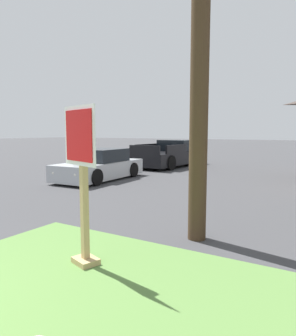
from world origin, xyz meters
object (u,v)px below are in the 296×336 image
at_px(parked_sedan_silver, 100,166).
at_px(pickup_truck_black, 170,155).
at_px(stop_sign, 83,186).
at_px(manhole_cover, 61,252).

bearing_deg(parked_sedan_silver, pickup_truck_black, 87.72).
relative_size(parked_sedan_silver, pickup_truck_black, 0.82).
bearing_deg(stop_sign, manhole_cover, 160.03).
bearing_deg(manhole_cover, parked_sedan_silver, 124.96).
bearing_deg(pickup_truck_black, stop_sign, -68.12).
xyz_separation_m(parked_sedan_silver, pickup_truck_black, (0.23, 5.85, 0.08)).
bearing_deg(pickup_truck_black, parked_sedan_silver, -92.28).
bearing_deg(manhole_cover, pickup_truck_black, 109.22).
distance_m(stop_sign, manhole_cover, 1.44).
bearing_deg(pickup_truck_black, manhole_cover, -70.78).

